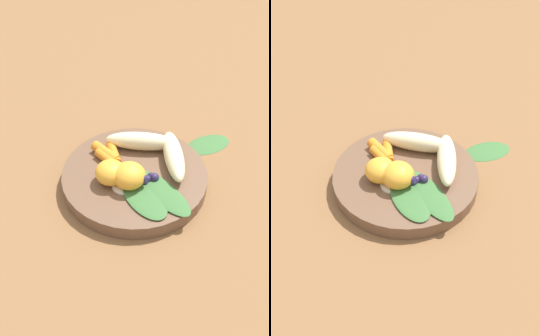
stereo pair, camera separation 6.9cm
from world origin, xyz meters
The scene contains 14 objects.
ground_plane centered at (0.00, 0.00, 0.00)m, with size 2.40×2.40×0.00m, color brown.
bowl centered at (0.00, 0.00, 0.01)m, with size 0.24×0.24×0.02m, color brown.
banana_peeled_left centered at (0.05, -0.03, 0.04)m, with size 0.12×0.03×0.03m, color beige.
banana_peeled_right centered at (0.00, -0.07, 0.04)m, with size 0.12×0.03×0.03m, color beige.
orange_segment_near centered at (-0.02, 0.02, 0.04)m, with size 0.05×0.05×0.04m, color #F4A833.
orange_segment_far centered at (-0.01, 0.04, 0.04)m, with size 0.05×0.05×0.04m, color #F4A833.
carrot_front centered at (0.05, 0.02, 0.03)m, with size 0.02×0.02×0.05m, color orange.
carrot_mid_left centered at (0.05, 0.03, 0.03)m, with size 0.02×0.02×0.06m, color orange.
carrot_mid_right centered at (0.04, 0.03, 0.03)m, with size 0.02×0.02×0.05m, color orange.
blueberry_pile centered at (-0.03, -0.01, 0.03)m, with size 0.03×0.04×0.03m.
coconut_shred_patch centered at (-0.02, 0.03, 0.03)m, with size 0.04×0.04×0.00m, color white.
kale_leaf_left centered at (-0.06, 0.01, 0.03)m, with size 0.10×0.05×0.01m, color #3D7038.
kale_leaf_right centered at (-0.06, -0.02, 0.03)m, with size 0.12×0.04×0.01m, color #3D7038.
kale_leaf_stray centered at (0.05, -0.16, 0.00)m, with size 0.09×0.05×0.01m, color #3D7038.
Camera 1 is at (-0.48, 0.18, 0.50)m, focal length 45.93 mm.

